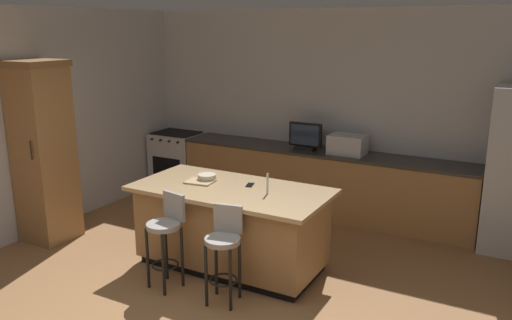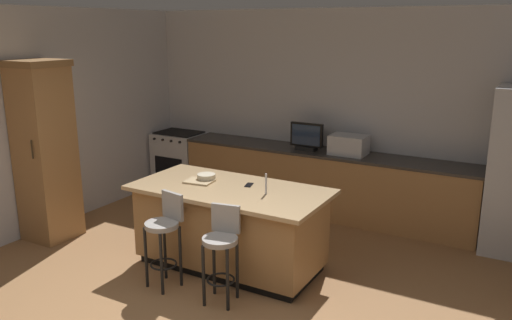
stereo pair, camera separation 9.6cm
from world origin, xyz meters
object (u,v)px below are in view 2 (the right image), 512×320
kitchen_island (230,226)px  microwave (349,145)px  cabinet_tower (45,148)px  cell_phone (249,185)px  range_oven (180,160)px  fruit_bowl (206,177)px  tv_remote (208,177)px  bar_stool_left (165,232)px  tv_monitor (307,138)px  cutting_board (199,181)px  bar_stool_right (222,246)px

kitchen_island → microwave: 2.21m
cabinet_tower → cell_phone: size_ratio=14.75×
range_oven → microwave: bearing=0.0°
fruit_bowl → tv_remote: bearing=109.3°
microwave → bar_stool_left: size_ratio=0.49×
microwave → cell_phone: bearing=-104.0°
range_oven → bar_stool_left: (1.93, -2.74, 0.12)m
cabinet_tower → tv_monitor: (2.41, 2.40, -0.06)m
fruit_bowl → cutting_board: (-0.02, -0.10, -0.03)m
kitchen_island → bar_stool_left: 0.79m
microwave → cell_phone: size_ratio=3.20×
tv_monitor → cell_phone: bearing=-85.8°
microwave → bar_stool_left: (-0.94, -2.74, -0.46)m
cell_phone → tv_monitor: bearing=78.7°
bar_stool_right → microwave: bearing=74.1°
microwave → cutting_board: 2.27m
cabinet_tower → cutting_board: cabinet_tower is taller
bar_stool_right → fruit_bowl: size_ratio=4.58×
cutting_board → tv_monitor: bearing=78.3°
range_oven → cutting_board: range_oven is taller
range_oven → cabinet_tower: (-0.14, -2.45, 0.68)m
tv_remote → cutting_board: size_ratio=0.56×
tv_monitor → cabinet_tower: bearing=-135.2°
kitchen_island → bar_stool_left: bar_stool_left is taller
cabinet_tower → microwave: (3.01, 2.45, -0.10)m
kitchen_island → tv_remote: size_ratio=12.52×
microwave → cell_phone: (-0.46, -1.86, -0.13)m
microwave → tv_remote: bearing=-118.5°
microwave → fruit_bowl: size_ratio=2.32×
bar_stool_left → bar_stool_right: bar_stool_left is taller
kitchen_island → tv_monitor: 2.09m
range_oven → tv_monitor: tv_monitor is taller
microwave → range_oven: bearing=-180.0°
cabinet_tower → kitchen_island: bearing=9.6°
kitchen_island → cutting_board: size_ratio=7.01×
bar_stool_right → tv_remote: bearing=120.4°
tv_monitor → bar_stool_right: (0.33, -2.67, -0.53)m
cabinet_tower → tv_remote: size_ratio=13.01×
microwave → fruit_bowl: microwave is taller
tv_remote → cutting_board: bearing=-113.3°
kitchen_island → cutting_board: bearing=178.9°
cabinet_tower → tv_monitor: cabinet_tower is taller
kitchen_island → cabinet_tower: 2.53m
range_oven → microwave: (2.87, 0.00, 0.58)m
microwave → fruit_bowl: bearing=-116.9°
bar_stool_right → tv_remote: 1.19m
cell_phone → tv_remote: size_ratio=0.88×
kitchen_island → range_oven: size_ratio=2.28×
kitchen_island → microwave: (0.60, 2.04, 0.58)m
kitchen_island → cabinet_tower: cabinet_tower is taller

